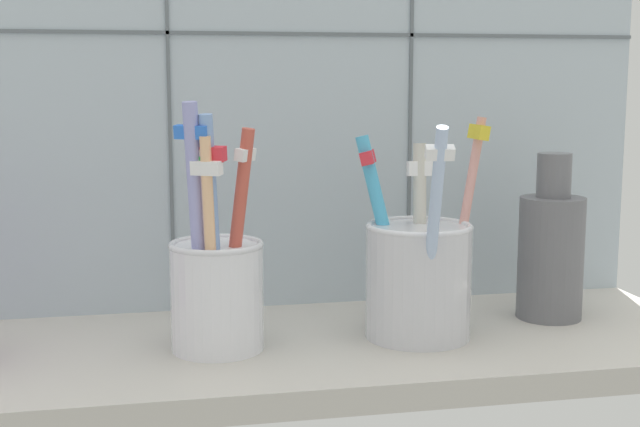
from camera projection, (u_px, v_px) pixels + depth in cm
name	position (u px, v px, depth cm)	size (l,w,h in cm)	color
counter_slab	(318.00, 352.00, 68.68)	(64.00, 22.00, 2.00)	#BCB7AD
tile_wall_back	(291.00, 75.00, 76.98)	(64.00, 2.20, 45.00)	#B2C1CC
toothbrush_cup_left	(216.00, 284.00, 65.19)	(7.11, 7.23, 18.70)	white
toothbrush_cup_right	(418.00, 274.00, 68.60)	(10.37, 12.09, 17.29)	silver
ceramic_vase	(551.00, 251.00, 74.06)	(5.49, 5.49, 14.08)	slate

